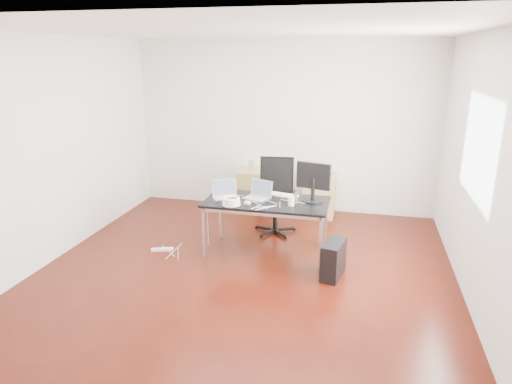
% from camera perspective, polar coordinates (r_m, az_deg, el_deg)
% --- Properties ---
extents(room_shell, '(5.00, 5.00, 5.00)m').
position_cam_1_polar(room_shell, '(5.23, -1.01, 4.07)').
color(room_shell, '#360D06').
rests_on(room_shell, ground).
extents(desk, '(1.60, 0.80, 0.73)m').
position_cam_1_polar(desk, '(5.95, 1.33, -1.59)').
color(desk, black).
rests_on(desk, ground).
extents(office_chair, '(0.53, 0.55, 1.08)m').
position_cam_1_polar(office_chair, '(6.74, 2.48, 0.00)').
color(office_chair, black).
rests_on(office_chair, ground).
extents(filing_cabinet_left, '(0.50, 0.50, 0.70)m').
position_cam_1_polar(filing_cabinet_left, '(7.70, -0.22, 0.21)').
color(filing_cabinet_left, '#A38E51').
rests_on(filing_cabinet_left, ground).
extents(filing_cabinet_right, '(0.50, 0.50, 0.70)m').
position_cam_1_polar(filing_cabinet_right, '(7.53, 7.90, -0.35)').
color(filing_cabinet_right, '#A38E51').
rests_on(filing_cabinet_right, ground).
extents(pc_tower, '(0.29, 0.48, 0.44)m').
position_cam_1_polar(pc_tower, '(5.56, 9.64, -8.32)').
color(pc_tower, black).
rests_on(pc_tower, ground).
extents(wastebasket, '(0.25, 0.25, 0.28)m').
position_cam_1_polar(wastebasket, '(7.51, 1.01, -1.93)').
color(wastebasket, black).
rests_on(wastebasket, ground).
extents(power_strip, '(0.30, 0.16, 0.04)m').
position_cam_1_polar(power_strip, '(6.37, -11.63, -7.05)').
color(power_strip, white).
rests_on(power_strip, ground).
extents(laptop_left, '(0.41, 0.38, 0.23)m').
position_cam_1_polar(laptop_left, '(6.07, -3.91, -0.16)').
color(laptop_left, silver).
rests_on(laptop_left, desk).
extents(laptop_right, '(0.40, 0.36, 0.23)m').
position_cam_1_polar(laptop_right, '(6.02, 0.32, -0.28)').
color(laptop_right, silver).
rests_on(laptop_right, desk).
extents(monitor, '(0.45, 0.26, 0.51)m').
position_cam_1_polar(monitor, '(5.88, 7.18, 1.49)').
color(monitor, black).
rests_on(monitor, desk).
extents(keyboard, '(0.46, 0.24, 0.02)m').
position_cam_1_polar(keyboard, '(6.15, 3.28, -0.37)').
color(keyboard, white).
rests_on(keyboard, desk).
extents(cup_white, '(0.09, 0.09, 0.12)m').
position_cam_1_polar(cup_white, '(5.74, 4.41, -1.14)').
color(cup_white, white).
rests_on(cup_white, desk).
extents(cup_brown, '(0.10, 0.10, 0.10)m').
position_cam_1_polar(cup_brown, '(5.85, 4.84, -0.91)').
color(cup_brown, '#55331D').
rests_on(cup_brown, desk).
extents(cable_coil, '(0.24, 0.24, 0.11)m').
position_cam_1_polar(cable_coil, '(5.74, -3.11, -1.20)').
color(cable_coil, white).
rests_on(cable_coil, desk).
extents(power_adapter, '(0.09, 0.09, 0.03)m').
position_cam_1_polar(power_adapter, '(5.82, -1.09, -1.34)').
color(power_adapter, white).
rests_on(power_adapter, desk).
extents(speaker, '(0.10, 0.09, 0.18)m').
position_cam_1_polar(speaker, '(7.55, -0.56, 3.33)').
color(speaker, '#9E9E9E').
rests_on(speaker, filing_cabinet_left).
extents(navy_garment, '(0.34, 0.29, 0.09)m').
position_cam_1_polar(navy_garment, '(7.45, 8.04, 2.62)').
color(navy_garment, black).
rests_on(navy_garment, filing_cabinet_right).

